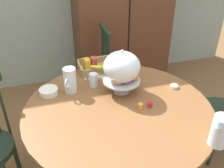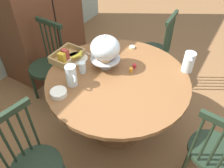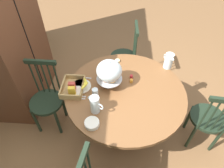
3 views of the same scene
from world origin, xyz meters
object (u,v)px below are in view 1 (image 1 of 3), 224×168
at_px(cereal_basket, 96,66).
at_px(cereal_bowl, 49,91).
at_px(windsor_chair_by_cabinet, 223,113).
at_px(orange_juice_pitcher, 220,132).
at_px(pastry_stand_with_dome, 122,69).
at_px(china_plate_small, 94,71).
at_px(wooden_armoire, 121,10).
at_px(dining_table, 118,128).
at_px(milk_pitcher, 70,81).
at_px(drinking_glass, 93,80).
at_px(windsor_chair_facing_door, 94,76).
at_px(butter_dish, 174,86).
at_px(china_plate_large, 104,73).

xyz_separation_m(cereal_basket, cereal_bowl, (-0.43, -0.25, -0.02)).
xyz_separation_m(windsor_chair_by_cabinet, orange_juice_pitcher, (-0.53, -0.51, 0.38)).
height_order(pastry_stand_with_dome, cereal_bowl, pastry_stand_with_dome).
relative_size(windsor_chair_by_cabinet, china_plate_small, 6.50).
bearing_deg(wooden_armoire, cereal_bowl, -129.41).
relative_size(dining_table, cereal_bowl, 9.38).
distance_m(orange_juice_pitcher, cereal_basket, 1.15).
distance_m(windsor_chair_by_cabinet, milk_pitcher, 1.32).
bearing_deg(cereal_bowl, drinking_glass, 1.80).
height_order(dining_table, pastry_stand_with_dome, pastry_stand_with_dome).
bearing_deg(windsor_chair_facing_door, cereal_basket, -98.72).
bearing_deg(butter_dish, china_plate_large, 140.60).
bearing_deg(windsor_chair_by_cabinet, cereal_bowl, 168.19).
bearing_deg(china_plate_small, windsor_chair_by_cabinet, -26.89).
bearing_deg(windsor_chair_by_cabinet, butter_dish, 167.68).
xyz_separation_m(windsor_chair_by_cabinet, cereal_basket, (-0.98, 0.54, 0.33)).
relative_size(windsor_chair_by_cabinet, butter_dish, 16.25).
height_order(dining_table, china_plate_small, china_plate_small).
distance_m(dining_table, milk_pitcher, 0.50).
bearing_deg(china_plate_small, china_plate_large, -19.40).
distance_m(cereal_basket, butter_dish, 0.68).
bearing_deg(orange_juice_pitcher, dining_table, 130.86).
distance_m(pastry_stand_with_dome, cereal_basket, 0.42).
bearing_deg(wooden_armoire, cereal_basket, -120.21).
relative_size(milk_pitcher, butter_dish, 3.26).
bearing_deg(cereal_basket, china_plate_large, -48.61).
bearing_deg(cereal_basket, butter_dish, -40.50).
xyz_separation_m(wooden_armoire, windsor_chair_by_cabinet, (0.44, -1.47, -0.53)).
relative_size(windsor_chair_facing_door, pastry_stand_with_dome, 2.83).
distance_m(wooden_armoire, windsor_chair_facing_door, 0.89).
bearing_deg(dining_table, butter_dish, 12.96).
distance_m(windsor_chair_facing_door, china_plate_large, 0.55).
distance_m(wooden_armoire, dining_table, 1.63).
bearing_deg(windsor_chair_by_cabinet, dining_table, -179.15).
height_order(milk_pitcher, china_plate_large, milk_pitcher).
xyz_separation_m(windsor_chair_by_cabinet, pastry_stand_with_dome, (-0.87, 0.17, 0.48)).
relative_size(dining_table, windsor_chair_by_cabinet, 1.35).
distance_m(dining_table, china_plate_small, 0.57).
distance_m(drinking_glass, butter_dish, 0.63).
height_order(orange_juice_pitcher, china_plate_small, orange_juice_pitcher).
bearing_deg(butter_dish, milk_pitcher, 166.90).
bearing_deg(butter_dish, drinking_glass, 161.12).
xyz_separation_m(dining_table, drinking_glass, (-0.10, 0.32, 0.25)).
relative_size(orange_juice_pitcher, milk_pitcher, 0.99).
height_order(milk_pitcher, cereal_basket, milk_pitcher).
bearing_deg(cereal_bowl, milk_pitcher, -4.10).
height_order(wooden_armoire, milk_pitcher, wooden_armoire).
bearing_deg(pastry_stand_with_dome, milk_pitcher, 163.15).
height_order(cereal_bowl, butter_dish, cereal_bowl).
bearing_deg(windsor_chair_facing_door, wooden_armoire, 47.79).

